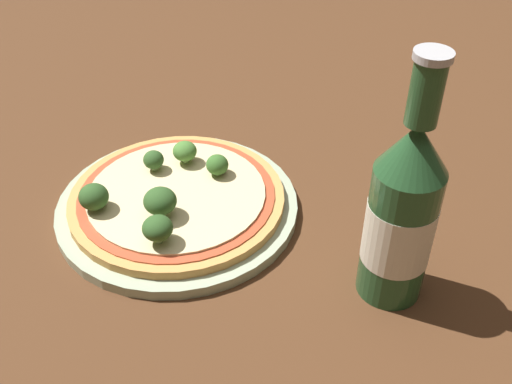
# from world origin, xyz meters

# --- Properties ---
(ground_plane) EXTENTS (3.00, 3.00, 0.00)m
(ground_plane) POSITION_xyz_m (0.00, 0.00, 0.00)
(ground_plane) COLOR #4C2D19
(plate) EXTENTS (0.26, 0.26, 0.01)m
(plate) POSITION_xyz_m (-0.00, 0.00, 0.01)
(plate) COLOR #A3B293
(plate) RESTS_ON ground_plane
(pizza) EXTENTS (0.23, 0.23, 0.01)m
(pizza) POSITION_xyz_m (0.00, 0.00, 0.02)
(pizza) COLOR tan
(pizza) RESTS_ON plate
(broccoli_floret_0) EXTENTS (0.02, 0.02, 0.02)m
(broccoli_floret_0) POSITION_xyz_m (-0.04, 0.03, 0.04)
(broccoli_floret_0) COLOR #89A866
(broccoli_floret_0) RESTS_ON pizza
(broccoli_floret_1) EXTENTS (0.03, 0.03, 0.03)m
(broccoli_floret_1) POSITION_xyz_m (-0.07, -0.05, 0.04)
(broccoli_floret_1) COLOR #89A866
(broccoli_floret_1) RESTS_ON pizza
(broccoli_floret_2) EXTENTS (0.03, 0.03, 0.03)m
(broccoli_floret_2) POSITION_xyz_m (-0.01, 0.05, 0.04)
(broccoli_floret_2) COLOR #89A866
(broccoli_floret_2) RESTS_ON pizza
(broccoli_floret_3) EXTENTS (0.03, 0.03, 0.03)m
(broccoli_floret_3) POSITION_xyz_m (0.01, -0.08, 0.04)
(broccoli_floret_3) COLOR #89A866
(broccoli_floret_3) RESTS_ON pizza
(broccoli_floret_4) EXTENTS (0.03, 0.03, 0.03)m
(broccoli_floret_4) POSITION_xyz_m (-0.00, -0.04, 0.04)
(broccoli_floret_4) COLOR #89A866
(broccoli_floret_4) RESTS_ON pizza
(broccoli_floret_5) EXTENTS (0.02, 0.02, 0.02)m
(broccoli_floret_5) POSITION_xyz_m (0.03, 0.04, 0.04)
(broccoli_floret_5) COLOR #89A866
(broccoli_floret_5) RESTS_ON pizza
(beer_bottle) EXTENTS (0.06, 0.06, 0.24)m
(beer_bottle) POSITION_xyz_m (0.23, -0.05, 0.09)
(beer_bottle) COLOR #234C28
(beer_bottle) RESTS_ON ground_plane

